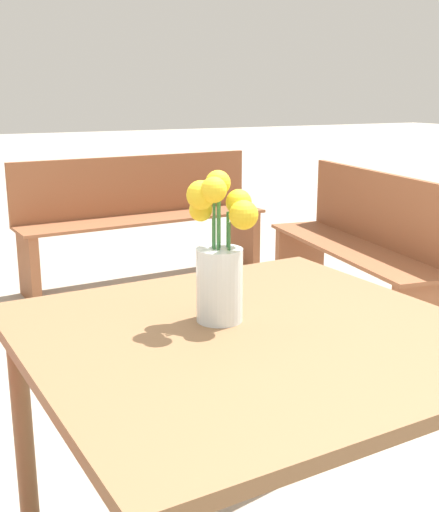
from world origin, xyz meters
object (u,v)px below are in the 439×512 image
object	(u,v)px
table_front	(251,368)
bench_far	(141,213)
bench_near	(364,245)
flower_vase	(220,262)

from	to	relation	value
table_front	bench_far	distance (m)	3.06
table_front	bench_near	world-z (taller)	bench_near
bench_near	bench_far	world-z (taller)	same
bench_near	flower_vase	bearing A→B (deg)	-139.21
table_front	flower_vase	bearing A→B (deg)	111.34
table_front	flower_vase	xyz separation A→B (m)	(-0.03, 0.09, 0.23)
table_front	bench_far	xyz separation A→B (m)	(0.85, 2.93, -0.20)
table_front	bench_near	distance (m)	2.24
bench_far	flower_vase	bearing A→B (deg)	-107.36
table_front	flower_vase	distance (m)	0.25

